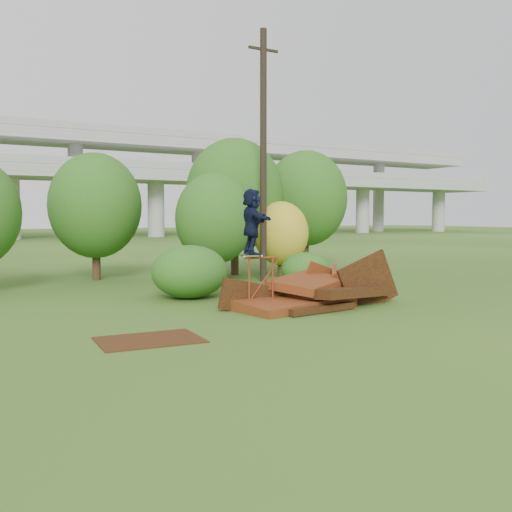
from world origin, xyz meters
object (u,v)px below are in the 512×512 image
scrap_pile (311,294)px  skater (252,222)px  flat_plate (149,340)px  utility_pole (263,155)px

scrap_pile → skater: bearing=173.6°
scrap_pile → flat_plate: size_ratio=2.61×
skater → flat_plate: bearing=130.3°
scrap_pile → flat_plate: scrap_pile is taller
skater → utility_pole: 8.13m
skater → utility_pole: bearing=-23.3°
scrap_pile → skater: size_ratio=3.10×
scrap_pile → skater: skater is taller
skater → flat_plate: skater is taller
scrap_pile → utility_pole: bearing=70.9°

